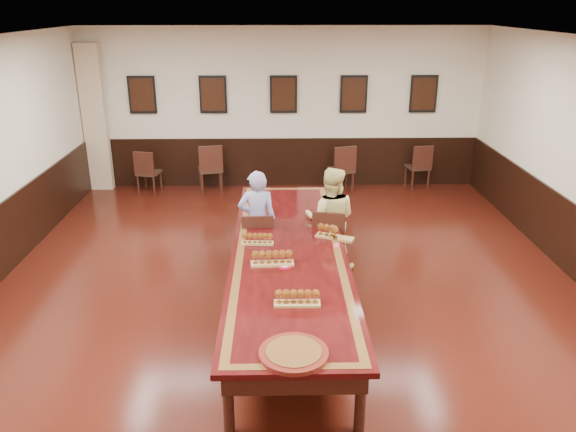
{
  "coord_description": "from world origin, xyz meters",
  "views": [
    {
      "loc": [
        -0.14,
        -6.33,
        3.6
      ],
      "look_at": [
        0.0,
        0.5,
        1.0
      ],
      "focal_mm": 35.0,
      "sensor_mm": 36.0,
      "label": 1
    }
  ],
  "objects_px": {
    "spare_chair_c": "(341,168)",
    "conference_table": "(289,259)",
    "chair_man": "(258,242)",
    "spare_chair_d": "(418,166)",
    "spare_chair_a": "(149,171)",
    "person_woman": "(330,219)",
    "person_man": "(257,221)",
    "carved_platter": "(294,353)",
    "chair_woman": "(329,240)",
    "spare_chair_b": "(210,168)"
  },
  "relations": [
    {
      "from": "spare_chair_c",
      "to": "conference_table",
      "type": "distance_m",
      "value": 4.68
    },
    {
      "from": "chair_man",
      "to": "conference_table",
      "type": "relative_size",
      "value": 0.18
    },
    {
      "from": "spare_chair_d",
      "to": "conference_table",
      "type": "relative_size",
      "value": 0.18
    },
    {
      "from": "spare_chair_a",
      "to": "person_woman",
      "type": "distance_m",
      "value": 4.87
    },
    {
      "from": "chair_man",
      "to": "conference_table",
      "type": "xyz_separation_m",
      "value": [
        0.42,
        -0.9,
        0.15
      ]
    },
    {
      "from": "chair_man",
      "to": "person_man",
      "type": "relative_size",
      "value": 0.63
    },
    {
      "from": "spare_chair_a",
      "to": "person_woman",
      "type": "relative_size",
      "value": 0.59
    },
    {
      "from": "chair_man",
      "to": "spare_chair_c",
      "type": "relative_size",
      "value": 0.94
    },
    {
      "from": "conference_table",
      "to": "carved_platter",
      "type": "bearing_deg",
      "value": -90.16
    },
    {
      "from": "spare_chair_a",
      "to": "carved_platter",
      "type": "height_order",
      "value": "spare_chair_a"
    },
    {
      "from": "carved_platter",
      "to": "spare_chair_a",
      "type": "bearing_deg",
      "value": 111.78
    },
    {
      "from": "chair_man",
      "to": "conference_table",
      "type": "bearing_deg",
      "value": 112.16
    },
    {
      "from": "carved_platter",
      "to": "chair_man",
      "type": "bearing_deg",
      "value": 97.46
    },
    {
      "from": "chair_woman",
      "to": "person_man",
      "type": "height_order",
      "value": "person_man"
    },
    {
      "from": "person_man",
      "to": "conference_table",
      "type": "bearing_deg",
      "value": 110.21
    },
    {
      "from": "spare_chair_a",
      "to": "carved_platter",
      "type": "distance_m",
      "value": 7.32
    },
    {
      "from": "person_man",
      "to": "spare_chair_a",
      "type": "bearing_deg",
      "value": -59.74
    },
    {
      "from": "person_man",
      "to": "chair_man",
      "type": "bearing_deg",
      "value": 90.0
    },
    {
      "from": "chair_woman",
      "to": "spare_chair_b",
      "type": "relative_size",
      "value": 0.97
    },
    {
      "from": "spare_chair_b",
      "to": "chair_man",
      "type": "bearing_deg",
      "value": 93.99
    },
    {
      "from": "chair_man",
      "to": "conference_table",
      "type": "distance_m",
      "value": 1.01
    },
    {
      "from": "spare_chair_a",
      "to": "spare_chair_c",
      "type": "relative_size",
      "value": 0.9
    },
    {
      "from": "spare_chair_a",
      "to": "person_man",
      "type": "xyz_separation_m",
      "value": [
        2.3,
        -3.55,
        0.29
      ]
    },
    {
      "from": "spare_chair_c",
      "to": "spare_chair_d",
      "type": "relative_size",
      "value": 1.07
    },
    {
      "from": "chair_woman",
      "to": "person_man",
      "type": "bearing_deg",
      "value": 5.36
    },
    {
      "from": "spare_chair_a",
      "to": "person_man",
      "type": "relative_size",
      "value": 0.6
    },
    {
      "from": "spare_chair_d",
      "to": "carved_platter",
      "type": "height_order",
      "value": "spare_chair_d"
    },
    {
      "from": "person_man",
      "to": "person_woman",
      "type": "xyz_separation_m",
      "value": [
        1.03,
        0.01,
        0.02
      ]
    },
    {
      "from": "chair_man",
      "to": "carved_platter",
      "type": "xyz_separation_m",
      "value": [
        0.41,
        -3.14,
        0.31
      ]
    },
    {
      "from": "person_woman",
      "to": "spare_chair_d",
      "type": "bearing_deg",
      "value": -109.45
    },
    {
      "from": "spare_chair_c",
      "to": "person_man",
      "type": "height_order",
      "value": "person_man"
    },
    {
      "from": "chair_man",
      "to": "spare_chair_c",
      "type": "height_order",
      "value": "spare_chair_c"
    },
    {
      "from": "chair_woman",
      "to": "person_woman",
      "type": "distance_m",
      "value": 0.29
    },
    {
      "from": "person_woman",
      "to": "conference_table",
      "type": "distance_m",
      "value": 1.19
    },
    {
      "from": "spare_chair_d",
      "to": "carved_platter",
      "type": "bearing_deg",
      "value": 57.69
    },
    {
      "from": "chair_woman",
      "to": "spare_chair_d",
      "type": "height_order",
      "value": "chair_woman"
    },
    {
      "from": "chair_man",
      "to": "spare_chair_d",
      "type": "relative_size",
      "value": 1.01
    },
    {
      "from": "spare_chair_d",
      "to": "conference_table",
      "type": "bearing_deg",
      "value": 49.25
    },
    {
      "from": "chair_man",
      "to": "spare_chair_a",
      "type": "relative_size",
      "value": 1.05
    },
    {
      "from": "spare_chair_a",
      "to": "spare_chair_c",
      "type": "bearing_deg",
      "value": -167.52
    },
    {
      "from": "spare_chair_c",
      "to": "carved_platter",
      "type": "relative_size",
      "value": 1.27
    },
    {
      "from": "chair_woman",
      "to": "spare_chair_b",
      "type": "xyz_separation_m",
      "value": [
        -2.07,
        3.67,
        0.02
      ]
    },
    {
      "from": "chair_woman",
      "to": "carved_platter",
      "type": "bearing_deg",
      "value": 89.53
    },
    {
      "from": "chair_man",
      "to": "spare_chair_a",
      "type": "bearing_deg",
      "value": -60.4
    },
    {
      "from": "conference_table",
      "to": "carved_platter",
      "type": "relative_size",
      "value": 6.49
    },
    {
      "from": "chair_woman",
      "to": "person_woman",
      "type": "relative_size",
      "value": 0.64
    },
    {
      "from": "chair_woman",
      "to": "person_woman",
      "type": "bearing_deg",
      "value": -90.0
    },
    {
      "from": "spare_chair_a",
      "to": "carved_platter",
      "type": "bearing_deg",
      "value": 124.53
    },
    {
      "from": "spare_chair_a",
      "to": "spare_chair_b",
      "type": "distance_m",
      "value": 1.24
    },
    {
      "from": "chair_woman",
      "to": "spare_chair_c",
      "type": "xyz_separation_m",
      "value": [
        0.56,
        3.62,
        0.01
      ]
    }
  ]
}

